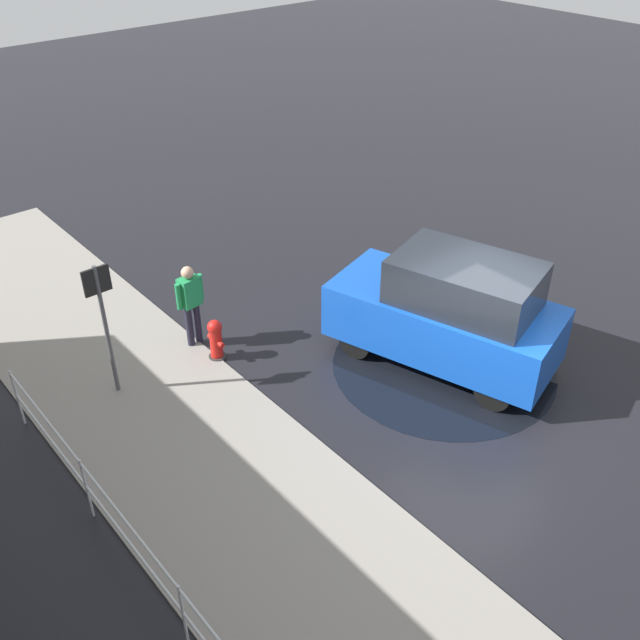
% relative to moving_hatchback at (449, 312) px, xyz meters
% --- Properties ---
extents(ground_plane, '(60.00, 60.00, 0.00)m').
position_rel_moving_hatchback_xyz_m(ground_plane, '(-1.10, 0.43, -1.03)').
color(ground_plane, black).
extents(kerb_strip, '(24.00, 3.20, 0.04)m').
position_rel_moving_hatchback_xyz_m(kerb_strip, '(-1.10, 4.63, -1.01)').
color(kerb_strip, gray).
rests_on(kerb_strip, ground).
extents(moving_hatchback, '(4.22, 2.74, 2.06)m').
position_rel_moving_hatchback_xyz_m(moving_hatchback, '(0.00, 0.00, 0.00)').
color(moving_hatchback, blue).
rests_on(moving_hatchback, ground).
extents(fire_hydrant, '(0.42, 0.31, 0.80)m').
position_rel_moving_hatchback_xyz_m(fire_hydrant, '(2.65, 3.03, -0.63)').
color(fire_hydrant, red).
rests_on(fire_hydrant, ground).
extents(pedestrian, '(0.28, 0.57, 1.62)m').
position_rel_moving_hatchback_xyz_m(pedestrian, '(3.28, 3.09, -0.07)').
color(pedestrian, '#1E8C4C').
rests_on(pedestrian, ground).
extents(metal_railing, '(9.84, 0.04, 1.05)m').
position_rel_moving_hatchback_xyz_m(metal_railing, '(-1.74, 6.32, -0.29)').
color(metal_railing, '#B7BABF').
rests_on(metal_railing, ground).
extents(sign_post, '(0.07, 0.44, 2.40)m').
position_rel_moving_hatchback_xyz_m(sign_post, '(2.95, 4.81, 0.55)').
color(sign_post, '#4C4C51').
rests_on(sign_post, ground).
extents(puddle_patch, '(3.91, 3.91, 0.01)m').
position_rel_moving_hatchback_xyz_m(puddle_patch, '(-0.11, 0.11, -1.02)').
color(puddle_patch, black).
rests_on(puddle_patch, ground).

